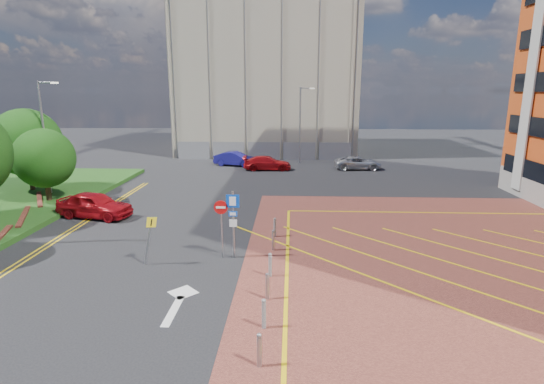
# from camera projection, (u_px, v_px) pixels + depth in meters

# --- Properties ---
(ground) EXTENTS (140.00, 140.00, 0.00)m
(ground) POSITION_uv_depth(u_px,v_px,m) (220.00, 266.00, 18.92)
(ground) COLOR black
(ground) RESTS_ON ground
(forecourt) EXTENTS (26.00, 26.00, 0.02)m
(forecourt) POSITION_uv_depth(u_px,v_px,m) (542.00, 272.00, 18.28)
(forecourt) COLOR brown
(forecourt) RESTS_ON ground
(tree_c) EXTENTS (4.00, 4.00, 4.90)m
(tree_c) POSITION_uv_depth(u_px,v_px,m) (44.00, 158.00, 28.50)
(tree_c) COLOR #3D2B1C
(tree_c) RESTS_ON grass_bed
(tree_d) EXTENTS (5.00, 5.00, 6.08)m
(tree_d) POSITION_uv_depth(u_px,v_px,m) (27.00, 143.00, 31.40)
(tree_d) COLOR #3D2B1C
(tree_d) RESTS_ON grass_bed
(lamp_left_far) EXTENTS (1.53, 0.16, 8.00)m
(lamp_left_far) POSITION_uv_depth(u_px,v_px,m) (45.00, 133.00, 30.15)
(lamp_left_far) COLOR #9EA0A8
(lamp_left_far) RESTS_ON grass_bed
(lamp_back) EXTENTS (1.53, 0.16, 8.00)m
(lamp_back) POSITION_uv_depth(u_px,v_px,m) (301.00, 122.00, 44.92)
(lamp_back) COLOR #9EA0A8
(lamp_back) RESTS_ON ground
(sign_cluster) EXTENTS (1.17, 0.12, 3.20)m
(sign_cluster) POSITION_uv_depth(u_px,v_px,m) (229.00, 218.00, 19.41)
(sign_cluster) COLOR #9EA0A8
(sign_cluster) RESTS_ON ground
(warning_sign) EXTENTS (0.67, 0.40, 2.25)m
(warning_sign) POSITION_uv_depth(u_px,v_px,m) (149.00, 234.00, 18.74)
(warning_sign) COLOR #9EA0A8
(warning_sign) RESTS_ON ground
(bollard_row) EXTENTS (0.14, 11.14, 0.90)m
(bollard_row) POSITION_uv_depth(u_px,v_px,m) (269.00, 273.00, 17.09)
(bollard_row) COLOR #9EA0A8
(bollard_row) RESTS_ON forecourt
(construction_building) EXTENTS (21.20, 19.20, 22.00)m
(construction_building) POSITION_uv_depth(u_px,v_px,m) (268.00, 64.00, 55.22)
(construction_building) COLOR #B9AF97
(construction_building) RESTS_ON ground
(construction_fence) EXTENTS (21.60, 0.06, 2.00)m
(construction_fence) POSITION_uv_depth(u_px,v_px,m) (273.00, 151.00, 47.78)
(construction_fence) COLOR gray
(construction_fence) RESTS_ON ground
(car_red_left) EXTENTS (4.94, 2.83, 1.58)m
(car_red_left) POSITION_uv_depth(u_px,v_px,m) (95.00, 205.00, 26.03)
(car_red_left) COLOR #A50E16
(car_red_left) RESTS_ON ground
(car_blue_back) EXTENTS (4.68, 2.72, 1.46)m
(car_blue_back) POSITION_uv_depth(u_px,v_px,m) (236.00, 159.00, 44.01)
(car_blue_back) COLOR navy
(car_blue_back) RESTS_ON ground
(car_red_back) EXTENTS (4.79, 2.16, 1.36)m
(car_red_back) POSITION_uv_depth(u_px,v_px,m) (267.00, 163.00, 41.73)
(car_red_back) COLOR red
(car_red_back) RESTS_ON ground
(car_silver_back) EXTENTS (4.72, 2.38, 1.28)m
(car_silver_back) POSITION_uv_depth(u_px,v_px,m) (358.00, 163.00, 42.02)
(car_silver_back) COLOR #B3B4BB
(car_silver_back) RESTS_ON ground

